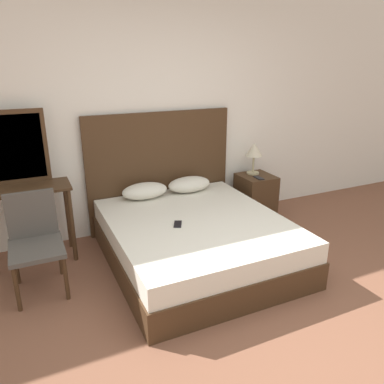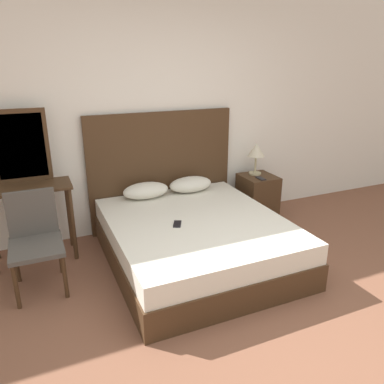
% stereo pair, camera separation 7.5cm
% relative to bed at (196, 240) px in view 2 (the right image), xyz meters
% --- Properties ---
extents(ground_plane, '(16.00, 16.00, 0.00)m').
position_rel_bed_xyz_m(ground_plane, '(0.03, -1.37, -0.23)').
color(ground_plane, brown).
extents(wall_back, '(10.00, 0.06, 2.70)m').
position_rel_bed_xyz_m(wall_back, '(0.03, 1.06, 1.12)').
color(wall_back, white).
rests_on(wall_back, ground_plane).
extents(bed, '(1.66, 1.91, 0.46)m').
position_rel_bed_xyz_m(bed, '(0.00, 0.00, 0.00)').
color(bed, '#422B19').
rests_on(bed, ground_plane).
extents(headboard, '(1.74, 0.05, 1.38)m').
position_rel_bed_xyz_m(headboard, '(0.00, 0.98, 0.46)').
color(headboard, '#422B19').
rests_on(headboard, ground_plane).
extents(pillow_left, '(0.52, 0.29, 0.18)m').
position_rel_bed_xyz_m(pillow_left, '(-0.27, 0.76, 0.32)').
color(pillow_left, silver).
rests_on(pillow_left, bed).
extents(pillow_right, '(0.52, 0.29, 0.18)m').
position_rel_bed_xyz_m(pillow_right, '(0.27, 0.76, 0.32)').
color(pillow_right, silver).
rests_on(pillow_right, bed).
extents(phone_on_bed, '(0.13, 0.17, 0.01)m').
position_rel_bed_xyz_m(phone_on_bed, '(-0.21, -0.05, 0.24)').
color(phone_on_bed, black).
rests_on(phone_on_bed, bed).
extents(nightstand, '(0.41, 0.44, 0.56)m').
position_rel_bed_xyz_m(nightstand, '(1.17, 0.70, 0.05)').
color(nightstand, '#422B19').
rests_on(nightstand, ground_plane).
extents(table_lamp, '(0.22, 0.22, 0.40)m').
position_rel_bed_xyz_m(table_lamp, '(1.17, 0.78, 0.63)').
color(table_lamp, tan).
rests_on(table_lamp, nightstand).
extents(phone_on_nightstand, '(0.08, 0.15, 0.01)m').
position_rel_bed_xyz_m(phone_on_nightstand, '(1.13, 0.59, 0.34)').
color(phone_on_nightstand, black).
rests_on(phone_on_nightstand, nightstand).
extents(vanity_desk, '(0.82, 0.40, 0.78)m').
position_rel_bed_xyz_m(vanity_desk, '(-1.48, 0.69, 0.38)').
color(vanity_desk, '#422B19').
rests_on(vanity_desk, ground_plane).
extents(vanity_mirror, '(0.52, 0.03, 0.71)m').
position_rel_bed_xyz_m(vanity_mirror, '(-1.48, 0.87, 0.91)').
color(vanity_mirror, '#422B19').
rests_on(vanity_mirror, vanity_desk).
extents(chair, '(0.44, 0.50, 0.86)m').
position_rel_bed_xyz_m(chair, '(-1.46, 0.18, 0.26)').
color(chair, '#4C4742').
rests_on(chair, ground_plane).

